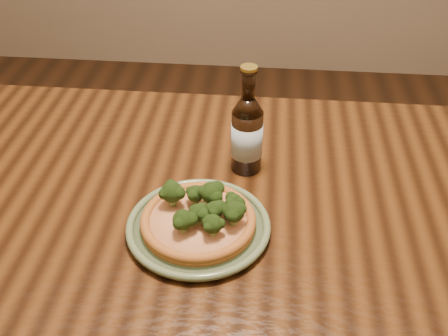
# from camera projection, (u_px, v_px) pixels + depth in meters

# --- Properties ---
(table) EXTENTS (1.60, 0.90, 0.75)m
(table) POSITION_uv_depth(u_px,v_px,m) (194.00, 247.00, 1.04)
(table) COLOR #40220D
(table) RESTS_ON ground
(plate) EXTENTS (0.26, 0.26, 0.02)m
(plate) POSITION_uv_depth(u_px,v_px,m) (198.00, 226.00, 0.93)
(plate) COLOR #5B6E4B
(plate) RESTS_ON table
(pizza) EXTENTS (0.21, 0.21, 0.07)m
(pizza) POSITION_uv_depth(u_px,v_px,m) (200.00, 217.00, 0.92)
(pizza) COLOR #A25E24
(pizza) RESTS_ON plate
(beer_bottle) EXTENTS (0.06, 0.06, 0.23)m
(beer_bottle) POSITION_uv_depth(u_px,v_px,m) (247.00, 133.00, 1.04)
(beer_bottle) COLOR black
(beer_bottle) RESTS_ON table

